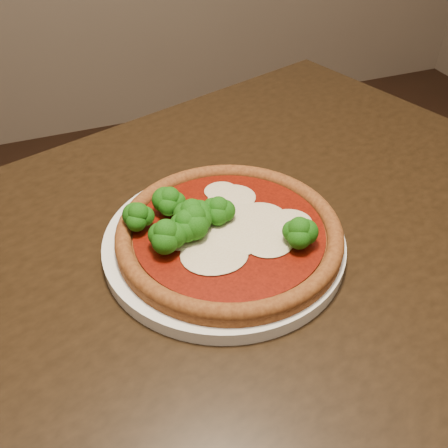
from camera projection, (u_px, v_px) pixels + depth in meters
name	position (u px, v px, depth m)	size (l,w,h in m)	color
dining_table	(213.00, 330.00, 0.67)	(1.36, 1.12, 0.75)	black
plate	(224.00, 243.00, 0.64)	(0.31, 0.31, 0.02)	white
pizza	(222.00, 229.00, 0.62)	(0.28, 0.28, 0.06)	brown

